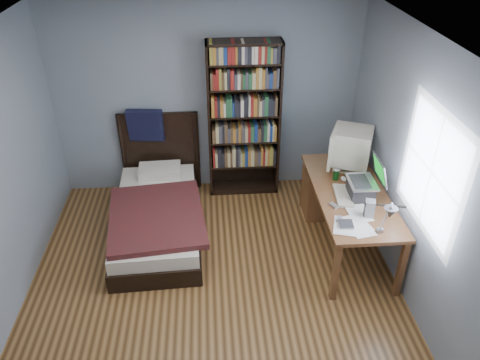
{
  "coord_description": "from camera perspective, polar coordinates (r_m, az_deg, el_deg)",
  "views": [
    {
      "loc": [
        0.01,
        -3.42,
        3.49
      ],
      "look_at": [
        0.31,
        0.69,
        0.92
      ],
      "focal_mm": 35.0,
      "sensor_mm": 36.0,
      "label": 1
    }
  ],
  "objects": [
    {
      "name": "speaker",
      "position": [
        4.77,
        15.53,
        -3.38
      ],
      "size": [
        0.11,
        0.11,
        0.19
      ],
      "primitive_type": "cube",
      "rotation": [
        0.0,
        0.0,
        -0.28
      ],
      "color": "gray",
      "rests_on": "desk"
    },
    {
      "name": "keyboard",
      "position": [
        5.05,
        12.44,
        -1.87
      ],
      "size": [
        0.21,
        0.43,
        0.04
      ],
      "primitive_type": "cube",
      "rotation": [
        0.0,
        0.07,
        -0.1
      ],
      "color": "beige",
      "rests_on": "desk"
    },
    {
      "name": "external_drive",
      "position": [
        4.64,
        12.77,
        -5.31
      ],
      "size": [
        0.15,
        0.15,
        0.03
      ],
      "primitive_type": "cube",
      "rotation": [
        0.0,
        0.0,
        -0.09
      ],
      "color": "gray",
      "rests_on": "desk"
    },
    {
      "name": "desk_lamp",
      "position": [
        4.08,
        17.72,
        -3.97
      ],
      "size": [
        0.22,
        0.49,
        0.59
      ],
      "color": "#99999E",
      "rests_on": "desk"
    },
    {
      "name": "laptop",
      "position": [
        5.05,
        14.75,
        -0.74
      ],
      "size": [
        0.36,
        0.37,
        0.44
      ],
      "color": "#2D2D30",
      "rests_on": "desk"
    },
    {
      "name": "crt_monitor",
      "position": [
        5.43,
        13.22,
        3.95
      ],
      "size": [
        0.59,
        0.54,
        0.51
      ],
      "color": "beige",
      "rests_on": "desk"
    },
    {
      "name": "mouse",
      "position": [
        5.33,
        12.51,
        0.14
      ],
      "size": [
        0.06,
        0.1,
        0.03
      ],
      "primitive_type": "ellipsoid",
      "color": "silver",
      "rests_on": "desk"
    },
    {
      "name": "phone_grey",
      "position": [
        4.7,
        12.01,
        -4.66
      ],
      "size": [
        0.08,
        0.11,
        0.02
      ],
      "primitive_type": "cube",
      "rotation": [
        0.0,
        0.0,
        -0.44
      ],
      "color": "gray",
      "rests_on": "desk"
    },
    {
      "name": "bookshelf",
      "position": [
        5.92,
        0.47,
        7.22
      ],
      "size": [
        0.91,
        0.3,
        2.02
      ],
      "color": "black",
      "rests_on": "floor"
    },
    {
      "name": "phone_silver",
      "position": [
        4.88,
        11.36,
        -3.05
      ],
      "size": [
        0.09,
        0.12,
        0.02
      ],
      "primitive_type": "cube",
      "rotation": [
        0.0,
        0.0,
        0.46
      ],
      "color": "silver",
      "rests_on": "desk"
    },
    {
      "name": "soda_can",
      "position": [
        5.3,
        11.63,
        0.62
      ],
      "size": [
        0.07,
        0.07,
        0.12
      ],
      "primitive_type": "cylinder",
      "color": "#073317",
      "rests_on": "desk"
    },
    {
      "name": "room",
      "position": [
        4.09,
        -3.29,
        -1.3
      ],
      "size": [
        4.2,
        4.24,
        2.5
      ],
      "color": "#4B2F16",
      "rests_on": "ground"
    },
    {
      "name": "bed",
      "position": [
        5.63,
        -10.04,
        -3.66
      ],
      "size": [
        1.15,
        2.06,
        1.16
      ],
      "color": "black",
      "rests_on": "floor"
    },
    {
      "name": "desk",
      "position": [
        5.7,
        11.68,
        -1.36
      ],
      "size": [
        0.75,
        1.71,
        0.73
      ],
      "color": "brown",
      "rests_on": "floor"
    }
  ]
}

